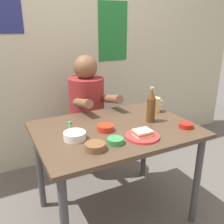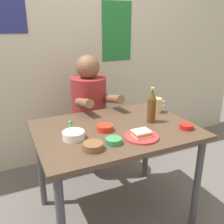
# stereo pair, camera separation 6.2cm
# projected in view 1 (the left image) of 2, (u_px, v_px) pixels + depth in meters

# --- Properties ---
(ground_plane) EXTENTS (6.00, 6.00, 0.00)m
(ground_plane) POSITION_uv_depth(u_px,v_px,m) (115.00, 212.00, 2.01)
(ground_plane) COLOR #59544F
(wall_back) EXTENTS (4.40, 0.09, 2.60)m
(wall_back) POSITION_uv_depth(u_px,v_px,m) (66.00, 37.00, 2.44)
(wall_back) COLOR #BCB299
(wall_back) RESTS_ON ground
(dining_table) EXTENTS (1.10, 0.80, 0.74)m
(dining_table) POSITION_uv_depth(u_px,v_px,m) (115.00, 140.00, 1.79)
(dining_table) COLOR #4C3828
(dining_table) RESTS_ON ground
(stool) EXTENTS (0.34, 0.34, 0.45)m
(stool) POSITION_uv_depth(u_px,v_px,m) (88.00, 141.00, 2.43)
(stool) COLOR #4C4C51
(stool) RESTS_ON ground
(person_seated) EXTENTS (0.33, 0.56, 0.72)m
(person_seated) POSITION_uv_depth(u_px,v_px,m) (87.00, 100.00, 2.28)
(person_seated) COLOR maroon
(person_seated) RESTS_ON stool
(plate_orange) EXTENTS (0.22, 0.22, 0.01)m
(plate_orange) POSITION_uv_depth(u_px,v_px,m) (142.00, 136.00, 1.60)
(plate_orange) COLOR red
(plate_orange) RESTS_ON dining_table
(sandwich) EXTENTS (0.11, 0.09, 0.04)m
(sandwich) POSITION_uv_depth(u_px,v_px,m) (143.00, 133.00, 1.60)
(sandwich) COLOR beige
(sandwich) RESTS_ON plate_orange
(beer_mug) EXTENTS (0.13, 0.08, 0.12)m
(beer_mug) POSITION_uv_depth(u_px,v_px,m) (155.00, 105.00, 2.04)
(beer_mug) COLOR #D1BC66
(beer_mug) RESTS_ON dining_table
(beer_bottle) EXTENTS (0.06, 0.06, 0.26)m
(beer_bottle) POSITION_uv_depth(u_px,v_px,m) (151.00, 106.00, 1.82)
(beer_bottle) COLOR #593819
(beer_bottle) RESTS_ON dining_table
(sauce_bowl_chili) EXTENTS (0.11, 0.11, 0.04)m
(sauce_bowl_chili) POSITION_uv_depth(u_px,v_px,m) (105.00, 128.00, 1.70)
(sauce_bowl_chili) COLOR red
(sauce_bowl_chili) RESTS_ON dining_table
(rice_bowl_white) EXTENTS (0.14, 0.14, 0.05)m
(rice_bowl_white) POSITION_uv_depth(u_px,v_px,m) (75.00, 135.00, 1.57)
(rice_bowl_white) COLOR silver
(rice_bowl_white) RESTS_ON dining_table
(dip_bowl_green) EXTENTS (0.10, 0.10, 0.03)m
(dip_bowl_green) POSITION_uv_depth(u_px,v_px,m) (115.00, 141.00, 1.52)
(dip_bowl_green) COLOR #388C4C
(dip_bowl_green) RESTS_ON dining_table
(sambal_bowl_red) EXTENTS (0.10, 0.10, 0.03)m
(sambal_bowl_red) POSITION_uv_depth(u_px,v_px,m) (186.00, 125.00, 1.75)
(sambal_bowl_red) COLOR #B21E14
(sambal_bowl_red) RESTS_ON dining_table
(condiment_bowl_brown) EXTENTS (0.12, 0.12, 0.04)m
(condiment_bowl_brown) POSITION_uv_depth(u_px,v_px,m) (95.00, 146.00, 1.44)
(condiment_bowl_brown) COLOR brown
(condiment_bowl_brown) RESTS_ON dining_table
(spoon) EXTENTS (0.06, 0.12, 0.01)m
(spoon) POSITION_uv_depth(u_px,v_px,m) (69.00, 124.00, 1.81)
(spoon) COLOR #26A559
(spoon) RESTS_ON dining_table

